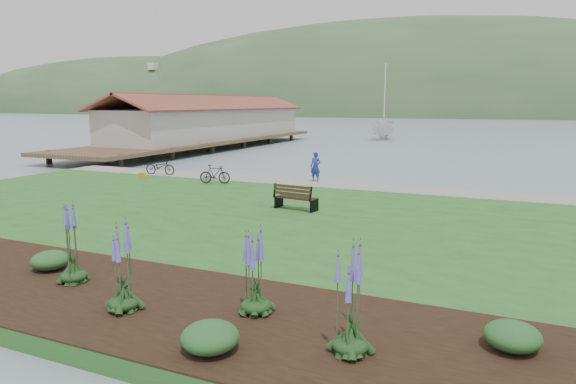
% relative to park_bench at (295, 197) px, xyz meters
% --- Properties ---
extents(ground, '(600.00, 600.00, 0.00)m').
position_rel_park_bench_xyz_m(ground, '(-1.25, -0.30, -0.93)').
color(ground, slate).
rests_on(ground, ground).
extents(lawn, '(34.00, 20.00, 0.40)m').
position_rel_park_bench_xyz_m(lawn, '(-1.25, -2.30, -0.73)').
color(lawn, '#23591F').
rests_on(lawn, ground).
extents(shoreline_path, '(34.00, 2.20, 0.03)m').
position_rel_park_bench_xyz_m(shoreline_path, '(-1.25, 6.60, -0.51)').
color(shoreline_path, gray).
rests_on(shoreline_path, lawn).
extents(garden_bed, '(24.00, 4.40, 0.04)m').
position_rel_park_bench_xyz_m(garden_bed, '(1.75, -10.10, -0.51)').
color(garden_bed, black).
rests_on(garden_bed, lawn).
extents(far_hillside, '(580.00, 80.00, 38.00)m').
position_rel_park_bench_xyz_m(far_hillside, '(18.75, 169.70, -0.93)').
color(far_hillside, '#33542F').
rests_on(far_hillside, ground).
extents(pier_pavilion, '(8.00, 36.00, 5.40)m').
position_rel_park_bench_xyz_m(pier_pavilion, '(-21.25, 27.22, 1.71)').
color(pier_pavilion, '#4C3826').
rests_on(pier_pavilion, ground).
extents(park_bench, '(1.80, 0.93, 1.07)m').
position_rel_park_bench_xyz_m(park_bench, '(0.00, 0.00, 0.00)').
color(park_bench, black).
rests_on(park_bench, lawn).
extents(person, '(0.72, 0.52, 1.91)m').
position_rel_park_bench_xyz_m(person, '(-1.91, 7.20, 0.42)').
color(person, '#212F98').
rests_on(person, lawn).
extents(bicycle_a, '(0.91, 1.95, 0.98)m').
position_rel_park_bench_xyz_m(bicycle_a, '(-11.32, 5.99, -0.04)').
color(bicycle_a, black).
rests_on(bicycle_a, lawn).
extents(bicycle_b, '(0.90, 1.71, 0.99)m').
position_rel_park_bench_xyz_m(bicycle_b, '(-6.55, 4.48, -0.03)').
color(bicycle_b, black).
rests_on(bicycle_b, lawn).
extents(sailboat, '(11.96, 12.16, 30.01)m').
position_rel_park_bench_xyz_m(sailboat, '(-7.74, 45.95, -0.93)').
color(sailboat, silver).
rests_on(sailboat, ground).
extents(pannier, '(0.31, 0.37, 0.34)m').
position_rel_park_bench_xyz_m(pannier, '(-11.32, 4.36, -0.36)').
color(pannier, orange).
rests_on(pannier, lawn).
extents(echium_0, '(0.62, 0.62, 2.08)m').
position_rel_park_bench_xyz_m(echium_0, '(0.86, -10.73, 0.40)').
color(echium_0, '#143513').
rests_on(echium_0, garden_bed).
extents(echium_1, '(0.62, 0.62, 1.96)m').
position_rel_park_bench_xyz_m(echium_1, '(3.39, -9.76, 0.34)').
color(echium_1, '#143513').
rests_on(echium_1, garden_bed).
extents(echium_2, '(0.62, 0.62, 2.05)m').
position_rel_park_bench_xyz_m(echium_2, '(5.64, -10.61, 0.38)').
color(echium_2, '#143513').
rests_on(echium_2, garden_bed).
extents(echium_4, '(0.62, 0.62, 2.35)m').
position_rel_park_bench_xyz_m(echium_4, '(-1.38, -9.93, 0.53)').
color(echium_4, '#143513').
rests_on(echium_4, garden_bed).
extents(shrub_0, '(0.95, 0.95, 0.48)m').
position_rel_park_bench_xyz_m(shrub_0, '(-2.66, -9.46, -0.25)').
color(shrub_0, '#1E4C21').
rests_on(shrub_0, garden_bed).
extents(shrub_1, '(1.01, 1.01, 0.50)m').
position_rel_park_bench_xyz_m(shrub_1, '(3.43, -11.50, -0.24)').
color(shrub_1, '#1E4C21').
rests_on(shrub_1, garden_bed).
extents(shrub_2, '(0.96, 0.96, 0.48)m').
position_rel_park_bench_xyz_m(shrub_2, '(8.13, -9.31, -0.25)').
color(shrub_2, '#1E4C21').
rests_on(shrub_2, garden_bed).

